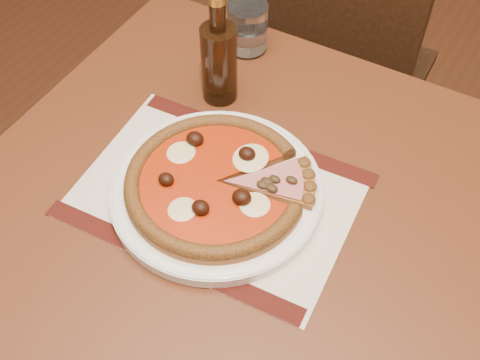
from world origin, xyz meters
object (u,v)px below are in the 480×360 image
(plate, at_px, (216,190))
(bottle, at_px, (219,60))
(chair_far, at_px, (339,71))
(table, at_px, (234,238))
(pizza, at_px, (216,182))
(water_glass, at_px, (247,27))

(plate, relative_size, bottle, 1.59)
(chair_far, xyz_separation_m, plate, (0.08, -0.67, 0.30))
(table, distance_m, bottle, 0.29)
(chair_far, relative_size, plate, 2.53)
(chair_far, bearing_deg, pizza, 93.72)
(table, height_order, bottle, bottle)
(chair_far, height_order, water_glass, water_glass)
(chair_far, xyz_separation_m, water_glass, (-0.06, -0.35, 0.33))
(chair_far, xyz_separation_m, bottle, (-0.04, -0.48, 0.37))
(water_glass, bearing_deg, pizza, -66.46)
(table, relative_size, chair_far, 1.03)
(bottle, bearing_deg, water_glass, 101.42)
(chair_far, bearing_deg, plate, 93.73)
(water_glass, bearing_deg, bottle, -78.58)
(chair_far, bearing_deg, bottle, 82.88)
(chair_far, xyz_separation_m, pizza, (0.08, -0.67, 0.32))
(table, bearing_deg, bottle, 127.52)
(chair_far, relative_size, water_glass, 8.88)
(pizza, height_order, water_glass, water_glass)
(pizza, relative_size, bottle, 1.35)
(plate, bearing_deg, bottle, 121.24)
(chair_far, distance_m, water_glass, 0.49)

